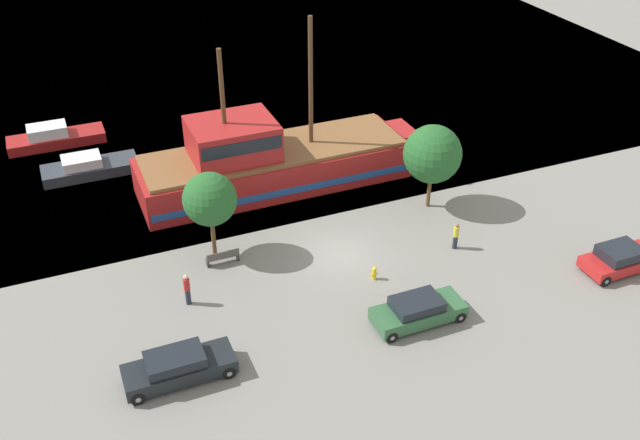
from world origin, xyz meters
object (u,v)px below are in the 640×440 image
Objects in this scene: moored_boat_dockside at (54,137)px; pedestrian_walking_far at (456,236)px; pedestrian_walking_near at (187,289)px; pirate_ship at (269,161)px; bench_promenade_east at (223,257)px; fire_hydrant at (374,273)px; moored_boat_outer at (89,167)px; parked_car_curb_mid at (178,367)px; parked_car_curb_front at (620,259)px; parked_car_curb_rear at (418,311)px.

moored_boat_dockside is 29.73m from pedestrian_walking_far.
pedestrian_walking_near is at bearing -77.87° from moored_boat_dockside.
pirate_ship is 10.27× the size of bench_promenade_east.
pedestrian_walking_far is at bearing 8.77° from fire_hydrant.
bench_promenade_east is at bearing -67.56° from moored_boat_outer.
parked_car_curb_front is at bearing -2.51° from parked_car_curb_mid.
fire_hydrant is 9.80m from pedestrian_walking_near.
pedestrian_walking_far is (16.74, 4.10, 0.11)m from parked_car_curb_mid.
bench_promenade_east is (-19.67, 8.72, -0.26)m from parked_car_curb_front.
pedestrian_walking_far is at bearing 144.16° from parked_car_curb_front.
pirate_ship is at bearing 51.96° from pedestrian_walking_near.
pedestrian_walking_far reaches higher than parked_car_curb_rear.
moored_boat_dockside is at bearing 110.97° from bench_promenade_east.
moored_boat_outer is 3.45× the size of pedestrian_walking_near.
parked_car_curb_front is at bearing -23.90° from bench_promenade_east.
pirate_ship is at bearing 57.82° from parked_car_curb_mid.
parked_car_curb_mid is (-9.42, -14.97, -1.01)m from pirate_ship.
moored_boat_outer reaches higher than bench_promenade_east.
parked_car_curb_rear is 3.95m from fire_hydrant.
moored_boat_dockside is at bearing 118.48° from parked_car_curb_rear.
parked_car_curb_front is at bearing -35.84° from pedestrian_walking_far.
pedestrian_walking_far reaches higher than moored_boat_dockside.
fire_hydrant is at bearing -81.10° from pirate_ship.
pedestrian_walking_far is at bearing -3.45° from pedestrian_walking_near.
parked_car_curb_mid is at bearing -122.18° from pirate_ship.
fire_hydrant is at bearing -32.05° from bench_promenade_east.
moored_boat_outer is 3.42× the size of bench_promenade_east.
parked_car_curb_mid is 5.27m from pedestrian_walking_near.
moored_boat_dockside reaches higher than fire_hydrant.
parked_car_curb_rear is (2.27, -15.63, -1.04)m from pirate_ship.
pedestrian_walking_far is at bearing -48.47° from moored_boat_dockside.
moored_boat_outer is 16.15m from pedestrian_walking_near.
moored_boat_outer is 25.15m from parked_car_curb_rear.
pedestrian_walking_near reaches higher than parked_car_curb_front.
parked_car_curb_rear is at bearing 178.19° from parked_car_curb_front.
pirate_ship is 12.28m from moored_boat_outer.
parked_car_curb_mid is (-23.87, 1.05, 0.01)m from parked_car_curb_front.
pirate_ship is 3.00× the size of moored_boat_outer.
pedestrian_walking_far reaches higher than moored_boat_outer.
parked_car_curb_mid reaches higher than parked_car_curb_rear.
parked_car_curb_rear is at bearing -81.72° from pirate_ship.
moored_boat_outer is 33.36m from parked_car_curb_front.
parked_car_curb_rear is (12.96, -21.56, 0.18)m from moored_boat_outer.
fire_hydrant is (11.25, 3.25, -0.31)m from parked_car_curb_mid.
moored_boat_dockside is 21.84m from pedestrian_walking_near.
parked_car_curb_front is (25.13, -21.94, 0.19)m from moored_boat_outer.
parked_car_curb_front reaches higher than parked_car_curb_rear.
pedestrian_walking_near reaches higher than moored_boat_outer.
moored_boat_dockside reaches higher than parked_car_curb_mid.
parked_car_curb_mid reaches higher than moored_boat_outer.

